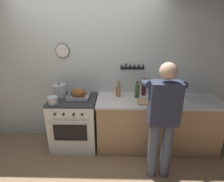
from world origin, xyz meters
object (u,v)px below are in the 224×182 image
Objects in this scene: bottle_wine_red at (144,88)px; bottle_cooking_oil at (175,90)px; person_cook at (163,116)px; saucepan at (53,100)px; bottle_olive_oil at (137,91)px; roasting_pan at (78,94)px; bottle_hot_sauce at (117,91)px; stock_pot at (60,90)px; bottle_vinegar at (118,90)px; cutting_board at (149,102)px; bottle_dish_soap at (161,93)px; stove at (75,123)px.

bottle_wine_red is 0.52m from bottle_cooking_oil.
person_cook is 0.88m from bottle_cooking_oil.
bottle_olive_oil reaches higher than saucepan.
bottle_wine_red reaches higher than roasting_pan.
bottle_olive_oil is (1.32, 0.27, 0.06)m from saucepan.
stock_pot is at bearing -175.40° from bottle_hot_sauce.
roasting_pan is 1.29× the size of bottle_vinegar.
saucepan is 1.35m from bottle_olive_oil.
roasting_pan is at bearing -170.20° from bottle_wine_red.
bottle_cooking_oil reaches higher than saucepan.
person_cook is at bearing -81.04° from bottle_wine_red.
bottle_dish_soap is (0.22, 0.16, 0.08)m from cutting_board.
cutting_board is 1.32× the size of bottle_cooking_oil.
cutting_board is 0.29m from bottle_dish_soap.
saucepan is 2.00m from bottle_cooking_oil.
bottle_hot_sauce reaches higher than saucepan.
bottle_wine_red is 0.46m from bottle_hot_sauce.
saucepan is 1.73m from bottle_dish_soap.
bottle_dish_soap is at bearing -2.00° from stock_pot.
bottle_vinegar is (-0.44, -0.09, -0.01)m from bottle_wine_red.
stove is at bearing -175.03° from bottle_cooking_oil.
bottle_vinegar reaches higher than saucepan.
stock_pot is at bearing 178.00° from bottle_dish_soap.
bottle_hot_sauce is at bearing 177.55° from bottle_cooking_oil.
bottle_dish_soap is (1.71, 0.25, 0.04)m from saucepan.
bottle_wine_red reaches higher than stove.
roasting_pan is 1.49× the size of stock_pot.
stove is at bearing -165.60° from bottle_hot_sauce.
bottle_olive_oil is at bearing -6.50° from bottle_vinegar.
stock_pot is 0.31m from saucepan.
cutting_board is at bearing -8.48° from stock_pot.
roasting_pan is at bearing -176.08° from bottle_olive_oil.
person_cook reaches higher than bottle_vinegar.
bottle_wine_red reaches higher than bottle_vinegar.
stove is 0.61m from stock_pot.
bottle_olive_oil is at bearing -18.62° from bottle_hot_sauce.
bottle_wine_red is (1.43, 0.09, 0.02)m from stock_pot.
stock_pot is 1.95m from bottle_cooking_oil.
roasting_pan and bottle_hot_sauce have the same top height.
person_cook is at bearing -54.86° from bottle_hot_sauce.
roasting_pan reaches higher than saucepan.
cutting_board is at bearing -4.99° from stove.
bottle_cooking_oil reaches higher than stove.
bottle_vinegar is (0.76, 0.12, 0.56)m from stove.
stove is at bearing 37.05° from saucepan.
bottle_olive_oil is 0.31m from bottle_vinegar.
bottle_olive_oil is at bearing 17.26° from person_cook.
bottle_hot_sauce is (1.00, 0.38, 0.02)m from saucepan.
stove is 0.54× the size of person_cook.
cutting_board is (1.14, -0.12, -0.07)m from roasting_pan.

